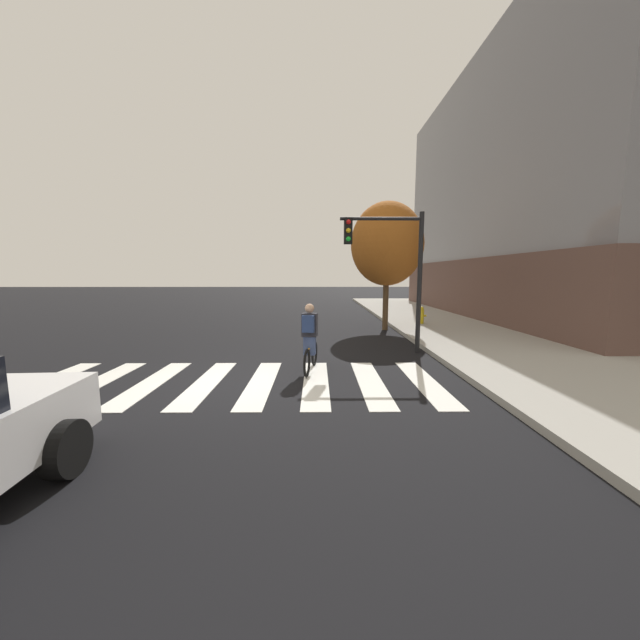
# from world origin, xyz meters

# --- Properties ---
(ground_plane) EXTENTS (120.00, 120.00, 0.00)m
(ground_plane) POSITION_xyz_m (0.00, 0.00, 0.00)
(ground_plane) COLOR black
(sidewalk) EXTENTS (6.50, 50.00, 0.15)m
(sidewalk) POSITION_xyz_m (8.75, 0.00, 0.07)
(sidewalk) COLOR #9E9B93
(sidewalk) RESTS_ON ground
(crosswalk_stripes) EXTENTS (9.02, 3.37, 0.01)m
(crosswalk_stripes) POSITION_xyz_m (0.30, 0.00, 0.01)
(crosswalk_stripes) COLOR silver
(crosswalk_stripes) RESTS_ON ground
(cyclist) EXTENTS (0.39, 1.70, 1.69)m
(cyclist) POSITION_xyz_m (1.97, 0.83, 0.84)
(cyclist) COLOR black
(cyclist) RESTS_ON ground
(traffic_light_near) EXTENTS (2.47, 0.28, 4.20)m
(traffic_light_near) POSITION_xyz_m (4.39, 2.97, 2.86)
(traffic_light_near) COLOR black
(traffic_light_near) RESTS_ON ground
(fire_hydrant) EXTENTS (0.33, 0.22, 0.78)m
(fire_hydrant) POSITION_xyz_m (6.94, 8.29, 0.53)
(fire_hydrant) COLOR gold
(fire_hydrant) RESTS_ON sidewalk
(street_tree_near) EXTENTS (3.03, 3.03, 5.40)m
(street_tree_near) POSITION_xyz_m (5.10, 7.41, 3.64)
(street_tree_near) COLOR #4C3823
(street_tree_near) RESTS_ON ground
(corner_building) EXTENTS (17.36, 20.58, 13.58)m
(corner_building) POSITION_xyz_m (18.75, 12.09, 6.74)
(corner_building) COLOR brown
(corner_building) RESTS_ON ground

